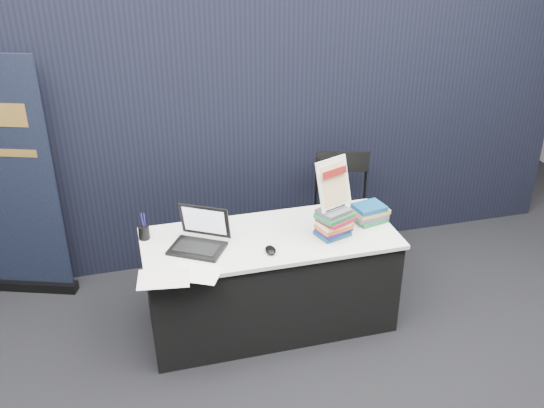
{
  "coord_description": "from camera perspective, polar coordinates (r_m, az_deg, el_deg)",
  "views": [
    {
      "loc": [
        -0.95,
        -3.03,
        2.91
      ],
      "look_at": [
        0.01,
        0.55,
        1.01
      ],
      "focal_mm": 40.0,
      "sensor_mm": 36.0,
      "label": 1
    }
  ],
  "objects": [
    {
      "name": "laptop",
      "position": [
        4.17,
        -7.19,
        -3.22
      ],
      "size": [
        0.44,
        0.45,
        0.27
      ],
      "rotation": [
        0.0,
        0.0,
        -0.55
      ],
      "color": "black",
      "rests_on": "display_table"
    },
    {
      "name": "book_stack_tall",
      "position": [
        4.27,
        5.8,
        -1.73
      ],
      "size": [
        0.27,
        0.24,
        0.21
      ],
      "rotation": [
        0.0,
        0.0,
        0.35
      ],
      "color": "navy",
      "rests_on": "display_table"
    },
    {
      "name": "brochure_left",
      "position": [
        3.9,
        -10.16,
        -6.91
      ],
      "size": [
        0.35,
        0.27,
        0.0
      ],
      "primitive_type": "cube",
      "rotation": [
        0.0,
        0.0,
        -0.14
      ],
      "color": "silver",
      "rests_on": "display_table"
    },
    {
      "name": "info_sign",
      "position": [
        4.16,
        5.83,
        1.84
      ],
      "size": [
        0.29,
        0.2,
        0.36
      ],
      "rotation": [
        0.0,
        0.0,
        0.39
      ],
      "color": "black",
      "rests_on": "book_stack_tall"
    },
    {
      "name": "drape_partition",
      "position": [
        5.02,
        -3.3,
        7.25
      ],
      "size": [
        6.0,
        0.08,
        2.4
      ],
      "primitive_type": "cube",
      "color": "black",
      "rests_on": "floor"
    },
    {
      "name": "book_stack_short",
      "position": [
        4.52,
        9.21,
        -0.83
      ],
      "size": [
        0.26,
        0.21,
        0.13
      ],
      "rotation": [
        0.0,
        0.0,
        0.17
      ],
      "color": "#1C6B38",
      "rests_on": "display_table"
    },
    {
      "name": "brochure_right",
      "position": [
        4.22,
        -6.45,
        -3.79
      ],
      "size": [
        0.3,
        0.23,
        0.0
      ],
      "primitive_type": "cube",
      "rotation": [
        0.0,
        0.0,
        -0.15
      ],
      "color": "silver",
      "rests_on": "display_table"
    },
    {
      "name": "mouse",
      "position": [
        4.09,
        -0.14,
        -4.35
      ],
      "size": [
        0.08,
        0.12,
        0.04
      ],
      "primitive_type": "ellipsoid",
      "rotation": [
        0.0,
        0.0,
        -0.04
      ],
      "color": "black",
      "rests_on": "display_table"
    },
    {
      "name": "wall_back",
      "position": [
        7.19,
        -7.66,
        17.68
      ],
      "size": [
        8.0,
        0.02,
        3.5
      ],
      "primitive_type": "cube",
      "color": "#A9A6A0",
      "rests_on": "floor"
    },
    {
      "name": "pullup_banner",
      "position": [
        5.04,
        -23.57,
        0.81
      ],
      "size": [
        0.81,
        0.37,
        1.94
      ],
      "rotation": [
        0.0,
        0.0,
        -0.35
      ],
      "color": "black",
      "rests_on": "floor"
    },
    {
      "name": "stacking_chair",
      "position": [
        5.05,
        7.16,
        -0.65
      ],
      "size": [
        0.56,
        0.56,
        1.03
      ],
      "rotation": [
        0.0,
        0.0,
        -0.23
      ],
      "color": "black",
      "rests_on": "floor"
    },
    {
      "name": "display_table",
      "position": [
        4.49,
        -0.17,
        -7.19
      ],
      "size": [
        1.8,
        0.75,
        0.75
      ],
      "color": "black",
      "rests_on": "floor"
    },
    {
      "name": "floor",
      "position": [
        4.31,
        1.8,
        -15.34
      ],
      "size": [
        8.0,
        8.0,
        0.0
      ],
      "primitive_type": "plane",
      "color": "black",
      "rests_on": "ground"
    },
    {
      "name": "brochure_mid",
      "position": [
        3.92,
        -7.18,
        -6.46
      ],
      "size": [
        0.38,
        0.34,
        0.0
      ],
      "primitive_type": "cube",
      "rotation": [
        0.0,
        0.0,
        -0.48
      ],
      "color": "white",
      "rests_on": "display_table"
    },
    {
      "name": "pen_cup",
      "position": [
        4.33,
        -11.96,
        -2.63
      ],
      "size": [
        0.1,
        0.1,
        0.1
      ],
      "primitive_type": "cylinder",
      "rotation": [
        0.0,
        0.0,
        -0.38
      ],
      "color": "black",
      "rests_on": "display_table"
    }
  ]
}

